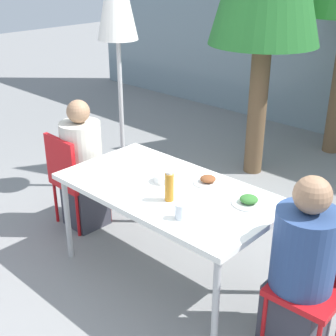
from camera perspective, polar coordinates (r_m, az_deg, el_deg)
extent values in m
plane|color=gray|center=(3.68, 0.00, -12.70)|extent=(24.00, 24.00, 0.00)
cube|color=white|center=(3.29, 0.00, -2.69)|extent=(1.58, 0.86, 0.04)
cylinder|color=#B7B7B7|center=(3.75, -12.15, -6.05)|extent=(0.04, 0.04, 0.70)
cylinder|color=#B7B7B7|center=(2.87, 5.83, -16.37)|extent=(0.04, 0.04, 0.70)
cylinder|color=#B7B7B7|center=(4.15, -3.87, -2.37)|extent=(0.04, 0.04, 0.70)
cylinder|color=#B7B7B7|center=(3.38, 13.65, -9.98)|extent=(0.04, 0.04, 0.70)
cube|color=red|center=(4.19, -10.60, -1.45)|extent=(0.41, 0.41, 0.04)
cube|color=red|center=(4.00, -12.97, 0.71)|extent=(0.40, 0.05, 0.42)
cylinder|color=red|center=(4.49, -9.86, -2.63)|extent=(0.03, 0.03, 0.40)
cylinder|color=red|center=(4.25, -7.17, -4.13)|extent=(0.03, 0.03, 0.40)
cylinder|color=red|center=(4.34, -13.51, -4.05)|extent=(0.03, 0.03, 0.40)
cylinder|color=red|center=(4.08, -10.93, -5.71)|extent=(0.03, 0.03, 0.40)
cube|color=#383842|center=(4.24, -10.00, -4.09)|extent=(0.32, 0.32, 0.44)
cylinder|color=beige|center=(4.03, -10.49, 1.93)|extent=(0.35, 0.35, 0.52)
sphere|color=#9E7556|center=(3.91, -10.89, 6.78)|extent=(0.19, 0.19, 0.19)
cube|color=red|center=(2.97, 16.59, -14.10)|extent=(0.41, 0.41, 0.04)
cube|color=red|center=(2.98, 18.65, -8.82)|extent=(0.40, 0.05, 0.42)
cylinder|color=red|center=(3.04, 11.60, -17.81)|extent=(0.03, 0.03, 0.40)
cylinder|color=red|center=(3.28, 14.70, -14.55)|extent=(0.03, 0.03, 0.40)
cube|color=#383842|center=(3.11, 15.27, -16.66)|extent=(0.35, 0.35, 0.44)
cylinder|color=navy|center=(2.83, 16.32, -9.51)|extent=(0.37, 0.37, 0.49)
sphere|color=#9E7556|center=(2.66, 17.21, -3.14)|extent=(0.21, 0.21, 0.21)
cylinder|color=#333333|center=(4.95, -5.34, -1.95)|extent=(0.36, 0.36, 0.05)
cylinder|color=#BCBCBC|center=(4.55, -5.93, 11.47)|extent=(0.04, 0.04, 2.41)
cylinder|color=white|center=(3.35, 4.87, -1.77)|extent=(0.20, 0.20, 0.01)
ellipsoid|color=brown|center=(3.34, 4.89, -1.32)|extent=(0.11, 0.11, 0.04)
cylinder|color=white|center=(3.11, 9.78, -4.27)|extent=(0.22, 0.22, 0.01)
ellipsoid|color=#33702D|center=(3.09, 9.82, -3.76)|extent=(0.12, 0.12, 0.05)
cylinder|color=#B7751E|center=(3.07, 0.16, -2.37)|extent=(0.06, 0.06, 0.19)
cylinder|color=white|center=(3.03, 0.16, -0.59)|extent=(0.04, 0.04, 0.02)
cylinder|color=silver|center=(2.89, 1.51, -5.30)|extent=(0.07, 0.07, 0.10)
cylinder|color=white|center=(3.35, -0.44, -1.23)|extent=(0.15, 0.15, 0.06)
cylinder|color=brown|center=(5.13, 10.80, 6.85)|extent=(0.20, 0.20, 1.41)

